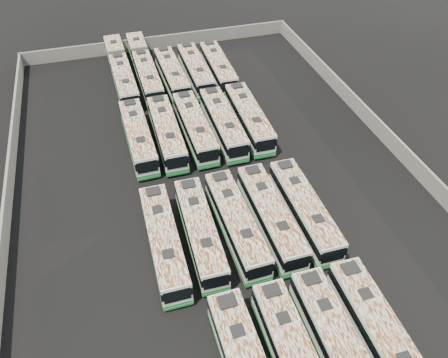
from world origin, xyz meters
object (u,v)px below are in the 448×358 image
bus_back_left (144,67)px  bus_midback_right (223,123)px  bus_midfront_right (271,216)px  bus_midback_far_right (249,118)px  bus_front_far_right (379,335)px  bus_back_far_right (218,68)px  bus_back_far_left (121,71)px  bus_midfront_left (200,232)px  bus_midback_center (195,127)px  bus_back_center (172,74)px  bus_midfront_far_left (164,241)px  bus_midback_left (167,133)px  bus_midback_far_left (138,137)px  bus_back_right (196,70)px  bus_front_right (337,346)px  bus_midfront_center (236,223)px  bus_midfront_far_right (304,210)px

bus_back_left → bus_midback_right: bearing=-68.2°
bus_midfront_right → bus_midback_far_right: (3.55, 16.86, 0.02)m
bus_front_far_right → bus_back_far_right: size_ratio=1.01×
bus_back_far_right → bus_back_far_left: bearing=168.0°
bus_midfront_left → bus_back_far_left: bearing=97.3°
bus_midback_center → bus_back_center: 14.09m
bus_front_far_right → bus_back_far_left: bus_front_far_right is taller
bus_midfront_far_left → bus_midback_right: bearing=58.0°
bus_midback_left → bus_midfront_left: bearing=-89.5°
bus_front_far_right → bus_midback_left: 32.75m
bus_back_center → bus_midback_far_right: bearing=-64.3°
bus_midfront_far_left → bus_back_left: 34.72m
bus_midback_far_left → bus_midback_far_right: size_ratio=0.99×
bus_midback_center → bus_back_right: bearing=75.1°
bus_front_right → bus_back_far_right: bus_back_far_right is taller
bus_midfront_left → bus_midfront_center: (3.65, -0.01, 0.04)m
bus_midfront_far_left → bus_midfront_center: bus_midfront_far_left is taller
bus_back_far_left → bus_midback_far_right: bearing=-51.9°
bus_midfront_center → bus_midback_right: bus_midback_right is taller
bus_front_right → bus_midfront_far_right: bus_midfront_far_right is taller
bus_back_far_right → bus_midfront_center: bearing=-101.7°
bus_back_left → bus_back_center: bearing=-44.2°
bus_midfront_far_right → bus_back_right: bus_back_right is taller
bus_midback_left → bus_back_right: bearing=63.9°
bus_midback_far_right → bus_midback_center: bearing=-178.7°
bus_midback_left → bus_midback_far_right: bus_midback_far_right is taller
bus_midback_far_right → bus_midfront_far_right: bearing=-88.8°
bus_midback_right → bus_midfront_right: bearing=-89.9°
bus_midback_left → bus_back_left: bus_midback_left is taller
bus_front_far_right → bus_midfront_far_left: bearing=136.3°
bus_midfront_far_left → bus_midfront_center: (7.21, 0.25, -0.00)m
bus_midfront_right → bus_back_far_left: 35.91m
bus_midfront_far_left → bus_front_far_right: bearing=-43.8°
bus_midfront_left → bus_midfront_center: bearing=1.3°
bus_midfront_center → bus_back_far_left: size_ratio=0.65×
bus_back_left → bus_back_far_right: bus_back_far_right is taller
bus_midback_far_right → bus_back_center: (-7.19, 14.06, -0.04)m
bus_midfront_left → bus_back_far_right: bus_back_far_right is taller
bus_midback_center → bus_midback_far_right: bearing=-0.5°
bus_back_left → bus_back_center: bus_back_center is taller
bus_midfront_far_right → bus_midback_far_left: 22.22m
bus_back_left → bus_back_right: bus_back_right is taller
bus_midfront_far_left → bus_midback_far_right: bus_midback_far_right is taller
bus_midback_right → bus_back_center: (-3.66, 14.25, -0.04)m
bus_midfront_far_right → bus_midback_far_right: (-0.02, 16.98, 0.03)m
bus_midfront_left → bus_midfront_right: (7.19, -0.08, 0.05)m
bus_midfront_far_left → bus_back_right: size_ratio=1.00×
bus_midback_far_left → bus_back_right: 17.70m
bus_midback_left → bus_midback_far_right: bearing=1.3°
bus_midfront_far_left → bus_midback_far_right: (14.31, 17.04, 0.04)m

